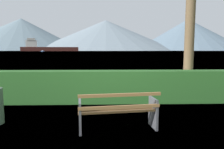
% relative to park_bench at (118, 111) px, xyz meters
% --- Properties ---
extents(ground_plane, '(1400.00, 1400.00, 0.00)m').
position_rel_park_bench_xyz_m(ground_plane, '(-0.01, 0.06, -0.43)').
color(ground_plane, '#567A38').
extents(water_surface, '(620.00, 620.00, 0.00)m').
position_rel_park_bench_xyz_m(water_surface, '(-0.01, 308.17, -0.43)').
color(water_surface, '#7A99A8').
rests_on(water_surface, ground_plane).
extents(park_bench, '(1.77, 0.79, 0.87)m').
position_rel_park_bench_xyz_m(park_bench, '(0.00, 0.00, 0.00)').
color(park_bench, olive).
rests_on(park_bench, ground_plane).
extents(hedge_row, '(8.24, 0.62, 1.06)m').
position_rel_park_bench_xyz_m(hedge_row, '(-0.01, 2.48, 0.10)').
color(hedge_row, '#285B23').
rests_on(hedge_row, ground_plane).
extents(cargo_ship_large, '(78.36, 30.80, 17.70)m').
position_rel_park_bench_xyz_m(cargo_ship_large, '(-84.59, 296.39, 4.52)').
color(cargo_ship_large, '#471E19').
rests_on(cargo_ship_large, water_surface).
extents(fishing_boat_near, '(2.44, 5.36, 1.20)m').
position_rel_park_bench_xyz_m(fishing_boat_near, '(-61.51, 202.67, 0.00)').
color(fishing_boat_near, '#335693').
rests_on(fishing_boat_near, water_surface).
extents(distant_hills, '(722.14, 355.32, 81.70)m').
position_rel_park_bench_xyz_m(distant_hills, '(-23.41, 542.50, 39.03)').
color(distant_hills, slate).
rests_on(distant_hills, ground_plane).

